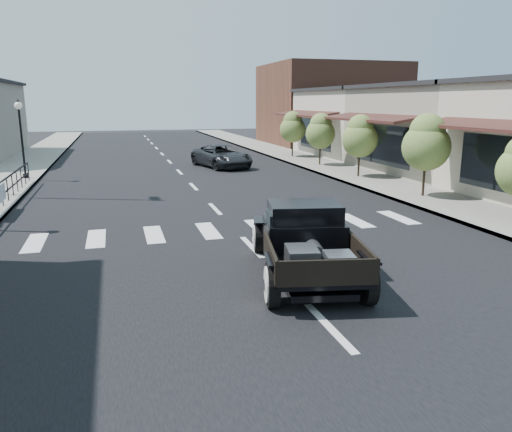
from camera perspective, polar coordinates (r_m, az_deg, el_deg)
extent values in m
plane|color=black|center=(11.42, 2.20, -6.41)|extent=(120.00, 120.00, 0.00)
cube|color=black|center=(25.74, -8.17, 4.38)|extent=(14.00, 80.00, 0.02)
cube|color=gray|center=(26.03, -27.08, 3.33)|extent=(3.00, 80.00, 0.15)
cube|color=#99958B|center=(28.13, 9.31, 5.20)|extent=(3.00, 80.00, 0.15)
cube|color=#A49A89|center=(29.65, 22.76, 8.99)|extent=(10.00, 9.00, 4.50)
cube|color=beige|center=(37.13, 14.06, 10.20)|extent=(10.00, 9.00, 4.50)
cube|color=brown|center=(46.26, 8.45, 12.46)|extent=(11.00, 10.00, 7.00)
imported|color=black|center=(29.45, -3.96, 6.81)|extent=(3.27, 5.07, 1.30)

